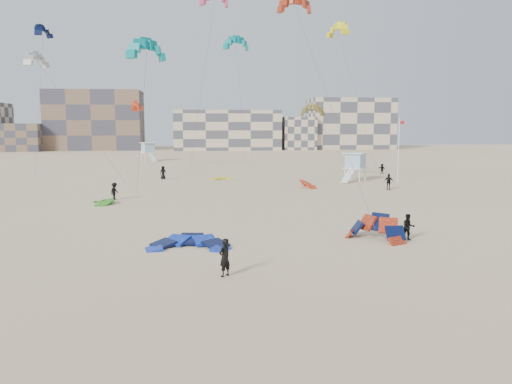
{
  "coord_description": "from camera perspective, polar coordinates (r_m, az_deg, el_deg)",
  "views": [
    {
      "loc": [
        0.41,
        -25.31,
        7.43
      ],
      "look_at": [
        4.19,
        6.0,
        3.21
      ],
      "focal_mm": 35.0,
      "sensor_mm": 36.0,
      "label": 1
    }
  ],
  "objects": [
    {
      "name": "condo_mid",
      "position": [
        155.62,
        -3.37,
        7.07
      ],
      "size": [
        32.0,
        16.0,
        12.0
      ],
      "primitive_type": "cube",
      "color": "beige",
      "rests_on": "ground"
    },
    {
      "name": "kite_ground_red_far",
      "position": [
        60.48,
        5.94,
        0.51
      ],
      "size": [
        3.12,
        2.96,
        2.71
      ],
      "primitive_type": null,
      "rotation": [
        0.61,
        0.0,
        1.61
      ],
      "color": "#EA4515",
      "rests_on": "ground"
    },
    {
      "name": "condo_west_b",
      "position": [
        162.2,
        -17.86,
        7.8
      ],
      "size": [
        28.0,
        14.0,
        18.0
      ],
      "primitive_type": "cube",
      "color": "brown",
      "rests_on": "ground"
    },
    {
      "name": "ground",
      "position": [
        26.38,
        -7.58,
        -8.81
      ],
      "size": [
        320.0,
        320.0,
        0.0
      ],
      "primitive_type": "plane",
      "color": "beige",
      "rests_on": "ground"
    },
    {
      "name": "kite_fly_yellow",
      "position": [
        81.5,
        9.34,
        17.72
      ],
      "size": [
        8.6,
        5.29,
        22.26
      ],
      "rotation": [
        0.0,
        0.0,
        -1.12
      ],
      "color": "#F5FD18",
      "rests_on": "ground"
    },
    {
      "name": "condo_fill_left",
      "position": [
        161.42,
        -25.21,
        5.67
      ],
      "size": [
        12.0,
        10.0,
        8.0
      ],
      "primitive_type": "cube",
      "color": "brown",
      "rests_on": "ground"
    },
    {
      "name": "kitesurfer_b",
      "position": [
        33.99,
        17.01,
        -3.86
      ],
      "size": [
        0.92,
        0.76,
        1.73
      ],
      "primitive_type": "imported",
      "rotation": [
        0.0,
        0.0,
        -0.13
      ],
      "color": "black",
      "rests_on": "ground"
    },
    {
      "name": "kite_fly_olive",
      "position": [
        67.81,
        6.46,
        9.15
      ],
      "size": [
        5.32,
        10.19,
        9.58
      ],
      "rotation": [
        0.0,
        0.0,
        -0.4
      ],
      "color": "brown",
      "rests_on": "ground"
    },
    {
      "name": "kitesurfer_main",
      "position": [
        24.87,
        -3.6,
        -7.48
      ],
      "size": [
        0.82,
        0.82,
        1.92
      ],
      "primitive_type": "imported",
      "rotation": [
        0.0,
        0.0,
        3.9
      ],
      "color": "black",
      "rests_on": "ground"
    },
    {
      "name": "kite_fly_grey",
      "position": [
        64.62,
        -23.79,
        13.55
      ],
      "size": [
        12.55,
        7.53,
        14.95
      ],
      "rotation": [
        0.0,
        0.0,
        1.1
      ],
      "color": "silver",
      "rests_on": "ground"
    },
    {
      "name": "condo_fill_right",
      "position": [
        156.55,
        4.79,
        6.69
      ],
      "size": [
        10.0,
        10.0,
        10.0
      ],
      "primitive_type": "cube",
      "color": "beige",
      "rests_on": "ground"
    },
    {
      "name": "kitesurfer_c",
      "position": [
        52.15,
        -15.86,
        0.09
      ],
      "size": [
        1.07,
        1.29,
        1.74
      ],
      "primitive_type": "imported",
      "rotation": [
        0.0,
        0.0,
        1.12
      ],
      "color": "black",
      "rests_on": "ground"
    },
    {
      "name": "lifeguard_tower_near",
      "position": [
        68.43,
        11.29,
        2.82
      ],
      "size": [
        3.81,
        5.73,
        3.82
      ],
      "rotation": [
        0.0,
        0.0,
        -0.7
      ],
      "color": "white",
      "rests_on": "ground"
    },
    {
      "name": "kite_ground_blue",
      "position": [
        31.0,
        -7.68,
        -6.32
      ],
      "size": [
        5.46,
        5.68,
        2.12
      ],
      "primitive_type": null,
      "rotation": [
        0.21,
        0.0,
        -0.14
      ],
      "color": "blue",
      "rests_on": "ground"
    },
    {
      "name": "kite_fly_teal_b",
      "position": [
        86.67,
        -2.25,
        16.5
      ],
      "size": [
        5.21,
        6.15,
        21.15
      ],
      "rotation": [
        0.0,
        0.0,
        0.29
      ],
      "color": "#0A8589",
      "rests_on": "ground"
    },
    {
      "name": "kitesurfer_d",
      "position": [
        59.99,
        14.94,
        1.14
      ],
      "size": [
        1.15,
        1.03,
        1.87
      ],
      "primitive_type": "imported",
      "rotation": [
        0.0,
        0.0,
        2.49
      ],
      "color": "black",
      "rests_on": "ground"
    },
    {
      "name": "kitesurfer_f",
      "position": [
        79.96,
        14.2,
        2.61
      ],
      "size": [
        0.98,
        1.53,
        1.58
      ],
      "primitive_type": "imported",
      "rotation": [
        0.0,
        0.0,
        -1.19
      ],
      "color": "black",
      "rests_on": "ground"
    },
    {
      "name": "kitesurfer_e",
      "position": [
        70.56,
        -10.57,
        2.19
      ],
      "size": [
        1.06,
        0.88,
        1.86
      ],
      "primitive_type": "imported",
      "rotation": [
        0.0,
        0.0,
        0.37
      ],
      "color": "black",
      "rests_on": "ground"
    },
    {
      "name": "kite_ground_orange",
      "position": [
        33.66,
        13.36,
        -5.35
      ],
      "size": [
        5.68,
        5.69,
        4.04
      ],
      "primitive_type": null,
      "rotation": [
        0.94,
        0.0,
        -0.82
      ],
      "color": "red",
      "rests_on": "ground"
    },
    {
      "name": "flagpole",
      "position": [
        67.17,
        16.0,
        4.7
      ],
      "size": [
        0.68,
        0.1,
        8.33
      ],
      "color": "white",
      "rests_on": "ground"
    },
    {
      "name": "kite_fly_teal_a",
      "position": [
        48.1,
        -12.4,
        15.41
      ],
      "size": [
        5.04,
        5.02,
        14.34
      ],
      "rotation": [
        0.0,
        0.0,
        0.62
      ],
      "color": "#0A8589",
      "rests_on": "ground"
    },
    {
      "name": "kite_fly_navy",
      "position": [
        78.12,
        -23.15,
        16.46
      ],
      "size": [
        4.05,
        8.64,
        20.55
      ],
      "rotation": [
        0.0,
        0.0,
        1.28
      ],
      "color": "#080A3C",
      "rests_on": "ground"
    },
    {
      "name": "condo_east",
      "position": [
        164.95,
        10.71,
        7.67
      ],
      "size": [
        26.0,
        14.0,
        16.0
      ],
      "primitive_type": "cube",
      "color": "beige",
      "rests_on": "ground"
    },
    {
      "name": "kite_fly_pink",
      "position": [
        72.22,
        -4.75,
        21.03
      ],
      "size": [
        6.01,
        4.74,
        24.33
      ],
      "rotation": [
        0.0,
        0.0,
        0.22
      ],
      "color": "#DD4072",
      "rests_on": "ground"
    },
    {
      "name": "lifeguard_tower_far",
      "position": [
        107.47,
        -12.25,
        4.52
      ],
      "size": [
        3.74,
        5.9,
        3.94
      ],
      "rotation": [
        0.0,
        0.0,
        0.46
      ],
      "color": "white",
      "rests_on": "ground"
    },
    {
      "name": "kite_ground_green",
      "position": [
        49.88,
        -17.2,
        -1.3
      ],
      "size": [
        3.98,
        3.82,
        1.57
      ],
      "primitive_type": null,
      "rotation": [
        0.24,
        0.0,
        -1.3
      ],
      "color": "#409C1D",
      "rests_on": "ground"
    },
    {
      "name": "kite_ground_yellow",
      "position": [
        69.23,
        -3.94,
        1.43
      ],
      "size": [
        3.41,
        3.55,
        0.8
      ],
      "primitive_type": null,
      "rotation": [
        0.1,
        0.0,
        0.19
      ],
      "color": "#F5FD18",
      "rests_on": "ground"
    },
    {
      "name": "kite_fly_orange",
      "position": [
        56.09,
        4.47,
        20.44
      ],
      "size": [
        3.52,
        25.75,
        20.07
      ],
      "rotation": [
        0.0,
        0.0,
        0.01
      ],
      "color": "red",
      "rests_on": "ground"
    },
    {
      "name": "kite_fly_red",
      "position": [
        88.96,
        -13.47,
        9.44
      ],
      "size": [
        5.2,
        7.19,
        10.93
      ],
      "rotation": [
        0.0,
        0.0,
        2.02
      ],
      "color": "#EA4515",
      "rests_on": "ground"
    }
  ]
}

